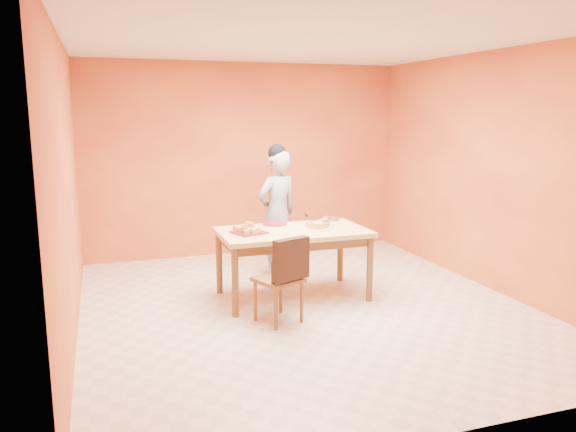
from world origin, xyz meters
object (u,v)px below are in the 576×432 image
object	(u,v)px
dining_table	(293,238)
checker_tin	(334,219)
pastry_platter	(249,232)
magenta_glass	(326,221)
egg_ornament	(325,223)
sponge_cake	(317,225)
red_dinner_plate	(275,224)
person	(277,214)
dining_chair	(279,278)

from	to	relation	value
dining_table	checker_tin	world-z (taller)	checker_tin
pastry_platter	magenta_glass	world-z (taller)	magenta_glass
pastry_platter	egg_ornament	world-z (taller)	egg_ornament
sponge_cake	checker_tin	bearing A→B (deg)	46.36
red_dinner_plate	pastry_platter	bearing A→B (deg)	-137.89
dining_table	pastry_platter	size ratio (longest dim) A/B	5.22
red_dinner_plate	sponge_cake	size ratio (longest dim) A/B	1.16
pastry_platter	egg_ornament	distance (m)	0.86
dining_table	magenta_glass	distance (m)	0.47
dining_table	red_dinner_plate	size ratio (longest dim) A/B	5.63
person	red_dinner_plate	bearing A→B (deg)	49.87
red_dinner_plate	egg_ornament	world-z (taller)	egg_ornament
pastry_platter	magenta_glass	bearing A→B (deg)	7.12
egg_ornament	magenta_glass	world-z (taller)	egg_ornament
dining_table	sponge_cake	bearing A→B (deg)	-5.59
dining_chair	magenta_glass	bearing A→B (deg)	22.45
dining_chair	person	size ratio (longest dim) A/B	0.56
egg_ornament	magenta_glass	xyz separation A→B (m)	(0.07, 0.13, -0.01)
dining_table	sponge_cake	xyz separation A→B (m)	(0.27, -0.03, 0.13)
sponge_cake	egg_ornament	world-z (taller)	egg_ornament
dining_chair	sponge_cake	bearing A→B (deg)	23.52
person	magenta_glass	distance (m)	0.86
sponge_cake	magenta_glass	size ratio (longest dim) A/B	2.39
egg_ornament	magenta_glass	bearing A→B (deg)	44.16
dining_chair	egg_ornament	bearing A→B (deg)	19.92
magenta_glass	checker_tin	size ratio (longest dim) A/B	0.91
red_dinner_plate	dining_chair	bearing A→B (deg)	-105.23
magenta_glass	egg_ornament	bearing A→B (deg)	-119.01
person	magenta_glass	xyz separation A→B (m)	(0.33, -0.79, 0.03)
sponge_cake	egg_ornament	xyz separation A→B (m)	(0.09, 0.00, 0.02)
person	checker_tin	world-z (taller)	person
dining_chair	pastry_platter	world-z (taller)	dining_chair
magenta_glass	pastry_platter	bearing A→B (deg)	-172.88
dining_table	person	world-z (taller)	person
checker_tin	pastry_platter	bearing A→B (deg)	-162.26
dining_table	sponge_cake	world-z (taller)	sponge_cake
sponge_cake	person	bearing A→B (deg)	100.14
red_dinner_plate	magenta_glass	xyz separation A→B (m)	(0.53, -0.24, 0.04)
dining_table	dining_chair	size ratio (longest dim) A/B	1.85
pastry_platter	sponge_cake	world-z (taller)	sponge_cake
dining_chair	pastry_platter	xyz separation A→B (m)	(-0.12, 0.66, 0.32)
person	red_dinner_plate	world-z (taller)	person
person	egg_ornament	bearing A→B (deg)	85.76
person	magenta_glass	size ratio (longest dim) A/B	15.16
dining_chair	person	xyz separation A→B (m)	(0.48, 1.57, 0.33)
person	red_dinner_plate	xyz separation A→B (m)	(-0.20, -0.55, -0.01)
sponge_cake	magenta_glass	world-z (taller)	magenta_glass
person	checker_tin	size ratio (longest dim) A/B	13.77
dining_chair	checker_tin	bearing A→B (deg)	24.06
person	checker_tin	xyz separation A→B (m)	(0.52, -0.55, -0.00)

